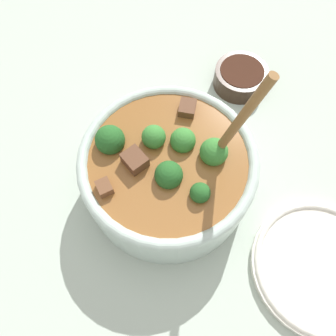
% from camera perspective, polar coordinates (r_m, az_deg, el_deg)
% --- Properties ---
extents(ground_plane, '(4.00, 4.00, 0.00)m').
position_cam_1_polar(ground_plane, '(0.53, 0.00, -3.00)').
color(ground_plane, '#ADBCAD').
extents(stew_bowl, '(0.25, 0.25, 0.25)m').
position_cam_1_polar(stew_bowl, '(0.48, 0.01, -0.28)').
color(stew_bowl, '#B2C6BC').
rests_on(stew_bowl, ground_plane).
extents(condiment_bowl, '(0.10, 0.10, 0.04)m').
position_cam_1_polar(condiment_bowl, '(0.64, 12.52, 15.26)').
color(condiment_bowl, black).
rests_on(condiment_bowl, ground_plane).
extents(empty_plate, '(0.20, 0.20, 0.02)m').
position_cam_1_polar(empty_plate, '(0.54, 24.93, -15.30)').
color(empty_plate, silver).
rests_on(empty_plate, ground_plane).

